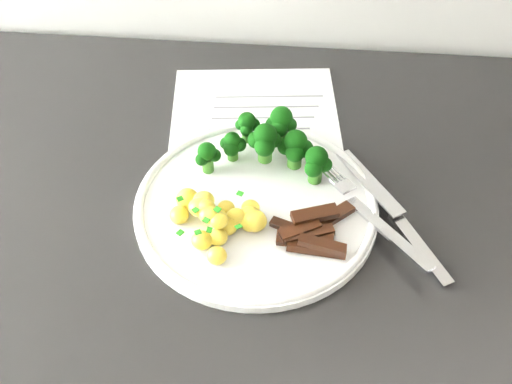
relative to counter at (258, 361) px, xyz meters
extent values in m
cube|color=black|center=(0.00, 0.01, 0.00)|extent=(2.35, 0.59, 0.88)
cube|color=white|center=(-0.01, 0.08, 0.44)|extent=(0.26, 0.34, 0.00)
cube|color=slate|center=(0.00, 0.17, 0.44)|extent=(0.15, 0.02, 0.00)
cube|color=slate|center=(0.00, 0.15, 0.44)|extent=(0.14, 0.02, 0.00)
cube|color=slate|center=(-0.01, 0.12, 0.44)|extent=(0.14, 0.02, 0.00)
cube|color=slate|center=(-0.01, 0.10, 0.44)|extent=(0.13, 0.02, 0.00)
cube|color=slate|center=(-0.01, 0.08, 0.44)|extent=(0.13, 0.02, 0.00)
cube|color=slate|center=(-0.01, 0.05, 0.44)|extent=(0.12, 0.02, 0.00)
cube|color=slate|center=(-0.02, 0.03, 0.44)|extent=(0.12, 0.02, 0.00)
cylinder|color=white|center=(0.00, -0.04, 0.45)|extent=(0.28, 0.28, 0.01)
torus|color=white|center=(0.00, -0.04, 0.45)|extent=(0.28, 0.28, 0.01)
cylinder|color=#2B5C19|center=(0.01, 0.03, 0.47)|extent=(0.02, 0.02, 0.02)
sphere|color=black|center=(0.02, 0.03, 0.49)|extent=(0.02, 0.02, 0.02)
sphere|color=black|center=(0.01, 0.04, 0.49)|extent=(0.02, 0.02, 0.02)
sphere|color=black|center=(-0.01, 0.03, 0.49)|extent=(0.02, 0.02, 0.02)
sphere|color=black|center=(0.01, 0.01, 0.49)|extent=(0.02, 0.02, 0.02)
sphere|color=black|center=(0.01, 0.03, 0.50)|extent=(0.03, 0.03, 0.03)
cylinder|color=#2B5C19|center=(0.04, 0.03, 0.46)|extent=(0.02, 0.02, 0.02)
sphere|color=black|center=(0.05, 0.03, 0.48)|extent=(0.02, 0.02, 0.02)
sphere|color=black|center=(0.04, 0.04, 0.48)|extent=(0.02, 0.02, 0.02)
sphere|color=black|center=(0.03, 0.03, 0.48)|extent=(0.02, 0.02, 0.02)
sphere|color=black|center=(0.04, 0.02, 0.48)|extent=(0.02, 0.02, 0.02)
sphere|color=black|center=(0.04, 0.03, 0.49)|extent=(0.03, 0.03, 0.03)
cylinder|color=#2B5C19|center=(-0.04, 0.03, 0.46)|extent=(0.01, 0.01, 0.02)
sphere|color=black|center=(-0.03, 0.03, 0.48)|extent=(0.02, 0.02, 0.02)
sphere|color=black|center=(-0.04, 0.04, 0.47)|extent=(0.01, 0.01, 0.01)
sphere|color=black|center=(-0.04, 0.04, 0.47)|extent=(0.02, 0.02, 0.02)
sphere|color=black|center=(-0.04, 0.03, 0.48)|extent=(0.02, 0.02, 0.02)
sphere|color=black|center=(-0.04, 0.03, 0.48)|extent=(0.02, 0.02, 0.02)
cylinder|color=#2B5C19|center=(0.02, 0.06, 0.47)|extent=(0.02, 0.02, 0.02)
sphere|color=black|center=(0.03, 0.06, 0.49)|extent=(0.02, 0.02, 0.02)
sphere|color=black|center=(0.02, 0.07, 0.49)|extent=(0.02, 0.02, 0.02)
sphere|color=black|center=(0.01, 0.06, 0.49)|extent=(0.02, 0.02, 0.02)
sphere|color=black|center=(0.02, 0.05, 0.49)|extent=(0.02, 0.02, 0.02)
sphere|color=black|center=(0.02, 0.06, 0.50)|extent=(0.03, 0.03, 0.03)
cylinder|color=#2B5C19|center=(-0.02, 0.06, 0.47)|extent=(0.01, 0.01, 0.02)
sphere|color=black|center=(-0.01, 0.06, 0.49)|extent=(0.02, 0.02, 0.02)
sphere|color=black|center=(-0.02, 0.07, 0.49)|extent=(0.02, 0.02, 0.02)
sphere|color=black|center=(-0.03, 0.06, 0.48)|extent=(0.01, 0.01, 0.01)
sphere|color=black|center=(-0.02, 0.05, 0.49)|extent=(0.02, 0.02, 0.02)
sphere|color=black|center=(-0.02, 0.06, 0.49)|extent=(0.02, 0.02, 0.02)
cylinder|color=#2B5C19|center=(0.07, 0.01, 0.46)|extent=(0.02, 0.02, 0.02)
sphere|color=black|center=(0.08, 0.00, 0.48)|extent=(0.02, 0.02, 0.02)
sphere|color=black|center=(0.06, 0.02, 0.48)|extent=(0.02, 0.02, 0.02)
sphere|color=black|center=(0.06, 0.00, 0.48)|extent=(0.02, 0.02, 0.02)
sphere|color=black|center=(0.07, 0.01, 0.49)|extent=(0.03, 0.03, 0.03)
cylinder|color=#2B5C19|center=(-0.06, 0.01, 0.46)|extent=(0.01, 0.01, 0.02)
sphere|color=black|center=(-0.05, 0.01, 0.48)|extent=(0.02, 0.02, 0.02)
sphere|color=black|center=(-0.07, 0.02, 0.48)|extent=(0.02, 0.02, 0.02)
sphere|color=black|center=(-0.07, 0.00, 0.48)|extent=(0.02, 0.02, 0.02)
sphere|color=black|center=(-0.06, 0.01, 0.48)|extent=(0.02, 0.02, 0.02)
ellipsoid|color=#FFE947|center=(-0.03, -0.08, 0.46)|extent=(0.02, 0.02, 0.02)
ellipsoid|color=#FFE947|center=(-0.08, -0.07, 0.46)|extent=(0.02, 0.02, 0.02)
ellipsoid|color=#FFE947|center=(0.00, -0.08, 0.46)|extent=(0.02, 0.02, 0.02)
ellipsoid|color=#FFE947|center=(-0.04, -0.10, 0.46)|extent=(0.02, 0.02, 0.02)
ellipsoid|color=#FFE947|center=(0.00, -0.07, 0.46)|extent=(0.03, 0.03, 0.02)
ellipsoid|color=#FFE947|center=(-0.04, -0.10, 0.46)|extent=(0.02, 0.02, 0.02)
ellipsoid|color=#FFE947|center=(-0.04, -0.07, 0.46)|extent=(0.02, 0.02, 0.02)
ellipsoid|color=#FFE947|center=(-0.02, -0.07, 0.46)|extent=(0.02, 0.02, 0.02)
ellipsoid|color=#FFE947|center=(0.00, -0.07, 0.46)|extent=(0.02, 0.02, 0.02)
ellipsoid|color=#FFE947|center=(-0.06, -0.07, 0.48)|extent=(0.03, 0.02, 0.02)
ellipsoid|color=#FFE947|center=(-0.05, -0.11, 0.46)|extent=(0.02, 0.02, 0.02)
ellipsoid|color=#FFE947|center=(0.00, -0.05, 0.46)|extent=(0.02, 0.02, 0.02)
ellipsoid|color=#FFE947|center=(-0.06, -0.06, 0.48)|extent=(0.02, 0.02, 0.02)
ellipsoid|color=#FFE947|center=(-0.05, -0.07, 0.48)|extent=(0.02, 0.02, 0.02)
ellipsoid|color=#FFE947|center=(-0.04, -0.08, 0.48)|extent=(0.02, 0.02, 0.02)
ellipsoid|color=#FFE947|center=(-0.05, -0.08, 0.48)|extent=(0.02, 0.02, 0.02)
ellipsoid|color=#FFE947|center=(-0.05, -0.08, 0.48)|extent=(0.02, 0.02, 0.02)
ellipsoid|color=#FFE947|center=(-0.03, -0.12, 0.46)|extent=(0.02, 0.02, 0.02)
ellipsoid|color=#FFE947|center=(-0.04, -0.09, 0.48)|extent=(0.02, 0.02, 0.02)
ellipsoid|color=#FFE947|center=(-0.03, -0.06, 0.46)|extent=(0.02, 0.02, 0.02)
ellipsoid|color=#FFE947|center=(-0.08, -0.05, 0.46)|extent=(0.03, 0.03, 0.03)
cube|color=#1A6812|center=(-0.04, -0.08, 0.48)|extent=(0.01, 0.01, 0.00)
cube|color=#1A6812|center=(-0.06, -0.08, 0.48)|extent=(0.01, 0.01, 0.00)
cube|color=#1A6812|center=(-0.07, -0.12, 0.48)|extent=(0.01, 0.01, 0.00)
cube|color=#1A6812|center=(-0.01, -0.10, 0.48)|extent=(0.01, 0.01, 0.00)
cube|color=#1A6812|center=(-0.04, -0.08, 0.49)|extent=(0.01, 0.01, 0.00)
cube|color=#1A6812|center=(-0.05, -0.07, 0.48)|extent=(0.01, 0.01, 0.00)
cube|color=#1A6812|center=(-0.05, -0.10, 0.49)|extent=(0.01, 0.01, 0.00)
cube|color=#1A6812|center=(-0.08, -0.06, 0.48)|extent=(0.01, 0.01, 0.00)
cube|color=#1A6812|center=(-0.05, -0.08, 0.48)|extent=(0.01, 0.01, 0.00)
cube|color=#1A6812|center=(-0.04, -0.11, 0.48)|extent=(0.01, 0.01, 0.00)
cube|color=#1A6812|center=(-0.06, -0.07, 0.48)|extent=(0.01, 0.01, 0.00)
cube|color=#1A6812|center=(-0.02, -0.05, 0.48)|extent=(0.01, 0.01, 0.00)
cube|color=#1A6812|center=(-0.06, -0.11, 0.48)|extent=(0.01, 0.01, 0.00)
cube|color=#1A6812|center=(-0.04, -0.08, 0.48)|extent=(0.01, 0.01, 0.00)
cube|color=black|center=(0.09, -0.05, 0.46)|extent=(0.05, 0.05, 0.01)
cube|color=black|center=(0.04, -0.08, 0.46)|extent=(0.05, 0.03, 0.01)
cube|color=black|center=(0.06, -0.09, 0.46)|extent=(0.06, 0.02, 0.02)
cube|color=black|center=(0.06, -0.08, 0.46)|extent=(0.06, 0.02, 0.01)
cube|color=black|center=(0.07, -0.10, 0.46)|extent=(0.07, 0.02, 0.01)
cube|color=black|center=(0.08, -0.11, 0.47)|extent=(0.05, 0.02, 0.01)
cube|color=black|center=(0.06, -0.09, 0.46)|extent=(0.06, 0.03, 0.01)
cube|color=black|center=(0.05, -0.08, 0.46)|extent=(0.05, 0.03, 0.01)
cube|color=black|center=(0.07, -0.07, 0.47)|extent=(0.06, 0.03, 0.01)
cube|color=silver|center=(0.15, -0.07, 0.46)|extent=(0.09, 0.11, 0.02)
cube|color=silver|center=(0.10, -0.01, 0.46)|extent=(0.03, 0.03, 0.01)
cylinder|color=silver|center=(0.09, 0.02, 0.46)|extent=(0.03, 0.04, 0.00)
cylinder|color=silver|center=(0.08, 0.01, 0.46)|extent=(0.03, 0.04, 0.00)
cylinder|color=silver|center=(0.08, 0.01, 0.46)|extent=(0.03, 0.04, 0.00)
cylinder|color=silver|center=(0.08, 0.01, 0.46)|extent=(0.03, 0.04, 0.00)
cube|color=silver|center=(0.13, 0.00, 0.46)|extent=(0.08, 0.12, 0.01)
cube|color=silver|center=(0.18, -0.09, 0.45)|extent=(0.07, 0.10, 0.02)
camera|label=1|loc=(0.04, -0.52, 0.99)|focal=43.58mm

